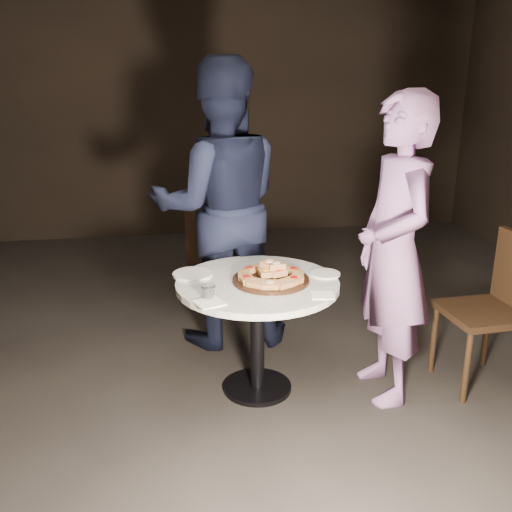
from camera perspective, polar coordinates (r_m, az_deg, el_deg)
The scene contains 13 objects.
floor at distance 3.44m, azimuth 0.65°, elevation -13.40°, with size 7.00×7.00×0.00m, color black.
table at distance 3.22m, azimuth 0.14°, elevation -4.63°, with size 0.94×0.94×0.68m.
serving_board at distance 3.16m, azimuth 1.48°, elevation -2.40°, with size 0.43×0.43×0.02m, color black.
focaccia_pile at distance 3.15m, azimuth 1.54°, elevation -1.70°, with size 0.37×0.38×0.10m.
plate_left at distance 3.28m, azimuth -6.34°, elevation -1.80°, with size 0.23×0.23×0.01m, color white.
plate_right at distance 3.29m, azimuth 6.91°, elevation -1.77°, with size 0.17×0.17×0.01m, color white.
water_glass at distance 2.93m, azimuth -4.77°, elevation -3.65°, with size 0.07×0.07×0.07m, color silver.
napkin_near at distance 2.88m, azimuth -4.71°, elevation -4.67°, with size 0.14×0.14×0.01m, color white.
napkin_far at distance 2.99m, azimuth 6.66°, elevation -3.91°, with size 0.12×0.12×0.01m, color white.
chair_far at distance 4.40m, azimuth -4.38°, elevation 0.62°, with size 0.43×0.45×0.83m.
chair_right at distance 3.61m, azimuth 23.04°, elevation -4.11°, with size 0.47×0.45×0.91m.
diner_navy at distance 3.76m, azimuth -3.66°, elevation 4.93°, with size 0.92×0.72×1.89m, color black.
diner_teal at distance 3.19m, azimuth 13.62°, elevation 0.40°, with size 0.63×0.41×1.72m, color slate.
Camera 1 is at (-0.51, -2.89, 1.80)m, focal length 40.00 mm.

